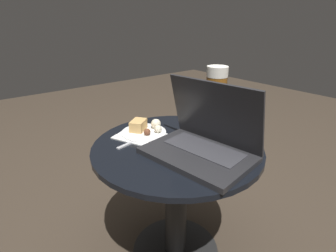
% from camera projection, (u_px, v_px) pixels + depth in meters
% --- Properties ---
extents(ground_plane, '(6.00, 6.00, 0.00)m').
position_uv_depth(ground_plane, '(175.00, 251.00, 1.10)').
color(ground_plane, '#382D23').
extents(table, '(0.59, 0.59, 0.50)m').
position_uv_depth(table, '(176.00, 183.00, 0.97)').
color(table, black).
rests_on(table, ground_plane).
extents(napkin, '(0.22, 0.19, 0.00)m').
position_uv_depth(napkin, '(141.00, 136.00, 0.97)').
color(napkin, white).
rests_on(napkin, table).
extents(laptop, '(0.36, 0.27, 0.24)m').
position_uv_depth(laptop, '(203.00, 141.00, 0.83)').
color(laptop, '#232326').
rests_on(laptop, table).
extents(beer_glass, '(0.08, 0.08, 0.26)m').
position_uv_depth(beer_glass, '(215.00, 101.00, 0.95)').
color(beer_glass, brown).
rests_on(beer_glass, table).
extents(snack_plate, '(0.17, 0.17, 0.05)m').
position_uv_depth(snack_plate, '(144.00, 129.00, 1.00)').
color(snack_plate, white).
rests_on(snack_plate, table).
extents(fork, '(0.05, 0.16, 0.00)m').
position_uv_depth(fork, '(138.00, 140.00, 0.95)').
color(fork, '#B2B2B7').
rests_on(fork, table).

